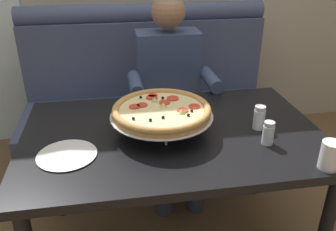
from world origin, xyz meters
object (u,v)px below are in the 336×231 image
at_px(booth_bench, 150,111).
at_px(dining_table, 173,146).
at_px(plate_near_left, 67,154).
at_px(shaker_parmesan, 268,135).
at_px(drinking_glass, 330,157).
at_px(shaker_pepper_flakes, 259,119).
at_px(pizza, 162,111).
at_px(diner_main, 171,84).

xyz_separation_m(booth_bench, dining_table, (0.00, -0.91, 0.25)).
bearing_deg(plate_near_left, shaker_parmesan, -2.95).
xyz_separation_m(dining_table, plate_near_left, (-0.47, -0.13, 0.09)).
xyz_separation_m(booth_bench, drinking_glass, (0.55, -1.30, 0.38)).
bearing_deg(booth_bench, dining_table, -90.00).
bearing_deg(shaker_pepper_flakes, pizza, 174.16).
relative_size(booth_bench, shaker_pepper_flakes, 15.48).
relative_size(booth_bench, pizza, 3.77).
bearing_deg(plate_near_left, booth_bench, 65.84).
xyz_separation_m(pizza, plate_near_left, (-0.42, -0.14, -0.09)).
xyz_separation_m(pizza, shaker_pepper_flakes, (0.45, -0.05, -0.06)).
relative_size(dining_table, shaker_pepper_flakes, 12.07).
relative_size(dining_table, plate_near_left, 5.59).
distance_m(shaker_pepper_flakes, plate_near_left, 0.88).
distance_m(dining_table, pizza, 0.19).
distance_m(dining_table, shaker_parmesan, 0.44).
xyz_separation_m(diner_main, shaker_parmesan, (0.29, -0.82, 0.06)).
distance_m(pizza, plate_near_left, 0.45).
height_order(diner_main, shaker_parmesan, diner_main).
bearing_deg(booth_bench, pizza, -93.14).
height_order(booth_bench, drinking_glass, booth_bench).
distance_m(dining_table, drinking_glass, 0.68).
bearing_deg(drinking_glass, pizza, 146.06).
bearing_deg(booth_bench, shaker_parmesan, -70.34).
height_order(shaker_pepper_flakes, shaker_parmesan, shaker_pepper_flakes).
bearing_deg(pizza, dining_table, -13.69).
bearing_deg(plate_near_left, dining_table, 15.56).
xyz_separation_m(pizza, drinking_glass, (0.60, -0.40, -0.05)).
height_order(dining_table, pizza, pizza).
xyz_separation_m(diner_main, drinking_glass, (0.44, -1.04, 0.07)).
distance_m(diner_main, pizza, 0.67).
relative_size(pizza, shaker_parmesan, 4.44).
xyz_separation_m(diner_main, plate_near_left, (-0.57, -0.78, 0.03)).
bearing_deg(pizza, plate_near_left, -161.22).
height_order(booth_bench, pizza, booth_bench).
bearing_deg(pizza, diner_main, 76.47).
height_order(dining_table, shaker_pepper_flakes, shaker_pepper_flakes).
xyz_separation_m(diner_main, shaker_pepper_flakes, (0.30, -0.68, 0.07)).
xyz_separation_m(shaker_pepper_flakes, drinking_glass, (0.14, -0.35, 0.00)).
bearing_deg(pizza, shaker_parmesan, -23.06).
xyz_separation_m(shaker_pepper_flakes, plate_near_left, (-0.87, -0.10, -0.04)).
bearing_deg(plate_near_left, diner_main, 53.69).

